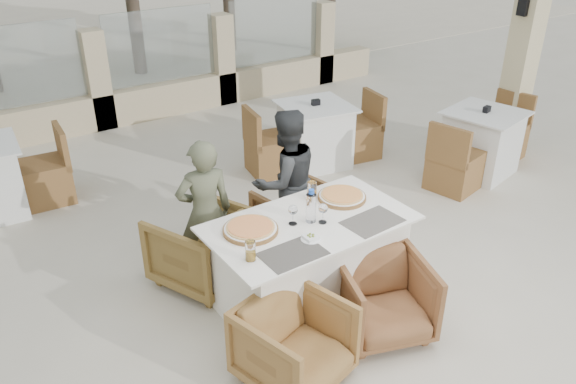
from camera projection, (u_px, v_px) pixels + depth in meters
ground at (291, 298)px, 4.73m from camera, size 80.00×80.00×0.00m
perimeter_wall_far at (96, 73)px, 7.86m from camera, size 10.00×0.34×1.60m
lantern_pillar at (519, 75)px, 7.09m from camera, size 0.34×0.34×2.00m
dining_table at (309, 263)px, 4.52m from camera, size 1.60×0.90×0.77m
placemat_near_left at (293, 254)px, 3.95m from camera, size 0.45×0.30×0.00m
placemat_near_right at (373, 221)px, 4.34m from camera, size 0.47×0.32×0.00m
pizza_left at (250, 228)px, 4.20m from camera, size 0.50×0.50×0.05m
pizza_right at (342, 196)px, 4.65m from camera, size 0.41×0.41×0.05m
water_bottle at (311, 206)px, 4.28m from camera, size 0.10×0.10×0.28m
wine_glass_centre at (293, 214)px, 4.26m from camera, size 0.08×0.08×0.18m
wine_glass_near at (323, 212)px, 4.28m from camera, size 0.09×0.09×0.18m
beer_glass_left at (250, 251)px, 3.85m from camera, size 0.09×0.09×0.15m
beer_glass_right at (312, 190)px, 4.63m from camera, size 0.08×0.08×0.15m
olive_dish at (311, 237)px, 4.10m from camera, size 0.13×0.13×0.04m
armchair_far_left at (201, 246)px, 4.82m from camera, size 0.95×0.96×0.67m
armchair_far_right at (298, 219)px, 5.28m from camera, size 0.77×0.79×0.62m
armchair_near_left at (294, 344)px, 3.81m from camera, size 0.80×0.81×0.61m
armchair_near_right at (384, 298)px, 4.24m from camera, size 0.84×0.85×0.61m
diner_left at (205, 213)px, 4.69m from camera, size 0.53×0.40×1.31m
diner_right at (286, 182)px, 5.12m from camera, size 0.68×0.54×1.38m
bg_table_b at (315, 135)px, 6.93m from camera, size 1.76×1.10×0.77m
bg_table_c at (481, 143)px, 6.71m from camera, size 1.77×1.14×0.77m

